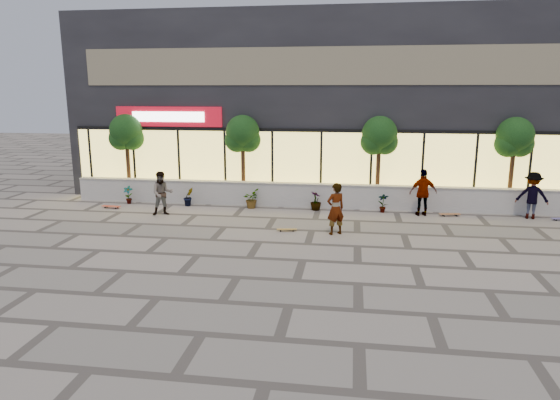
# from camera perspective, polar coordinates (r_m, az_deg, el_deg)

# --- Properties ---
(ground) EXTENTS (80.00, 80.00, 0.00)m
(ground) POSITION_cam_1_polar(r_m,az_deg,el_deg) (15.07, 2.61, -6.91)
(ground) COLOR gray
(ground) RESTS_ON ground
(planter_wall) EXTENTS (22.00, 0.42, 1.04)m
(planter_wall) POSITION_cam_1_polar(r_m,az_deg,el_deg) (21.66, 4.49, 0.52)
(planter_wall) COLOR silver
(planter_wall) RESTS_ON ground
(retail_building) EXTENTS (24.00, 9.17, 8.50)m
(retail_building) POSITION_cam_1_polar(r_m,az_deg,el_deg) (26.68, 5.45, 10.82)
(retail_building) COLOR black
(retail_building) RESTS_ON ground
(shrub_a) EXTENTS (0.43, 0.29, 0.81)m
(shrub_a) POSITION_cam_1_polar(r_m,az_deg,el_deg) (23.30, -16.95, 0.57)
(shrub_a) COLOR black
(shrub_a) RESTS_ON ground
(shrub_b) EXTENTS (0.57, 0.57, 0.81)m
(shrub_b) POSITION_cam_1_polar(r_m,az_deg,el_deg) (22.26, -10.42, 0.37)
(shrub_b) COLOR black
(shrub_b) RESTS_ON ground
(shrub_c) EXTENTS (0.68, 0.77, 0.81)m
(shrub_c) POSITION_cam_1_polar(r_m,az_deg,el_deg) (21.53, -3.34, 0.15)
(shrub_c) COLOR black
(shrub_c) RESTS_ON ground
(shrub_d) EXTENTS (0.64, 0.64, 0.81)m
(shrub_d) POSITION_cam_1_polar(r_m,az_deg,el_deg) (21.16, 4.11, -0.09)
(shrub_d) COLOR black
(shrub_d) RESTS_ON ground
(shrub_e) EXTENTS (0.46, 0.35, 0.81)m
(shrub_e) POSITION_cam_1_polar(r_m,az_deg,el_deg) (21.15, 11.70, -0.33)
(shrub_e) COLOR black
(shrub_e) RESTS_ON ground
(tree_west) EXTENTS (1.60, 1.50, 3.92)m
(tree_west) POSITION_cam_1_polar(r_m,az_deg,el_deg) (24.27, -17.17, 7.18)
(tree_west) COLOR #452618
(tree_west) RESTS_ON ground
(tree_midwest) EXTENTS (1.60, 1.50, 3.92)m
(tree_midwest) POSITION_cam_1_polar(r_m,az_deg,el_deg) (22.48, -4.29, 7.31)
(tree_midwest) COLOR #452618
(tree_midwest) RESTS_ON ground
(tree_mideast) EXTENTS (1.60, 1.50, 3.92)m
(tree_mideast) POSITION_cam_1_polar(r_m,az_deg,el_deg) (21.97, 11.29, 6.99)
(tree_mideast) COLOR #452618
(tree_mideast) RESTS_ON ground
(tree_east) EXTENTS (1.60, 1.50, 3.92)m
(tree_east) POSITION_cam_1_polar(r_m,az_deg,el_deg) (22.92, 25.24, 6.26)
(tree_east) COLOR #452618
(tree_east) RESTS_ON ground
(skater_center) EXTENTS (0.81, 0.73, 1.85)m
(skater_center) POSITION_cam_1_polar(r_m,az_deg,el_deg) (17.57, 6.37, -1.00)
(skater_center) COLOR silver
(skater_center) RESTS_ON ground
(skater_left) EXTENTS (1.07, 0.97, 1.79)m
(skater_left) POSITION_cam_1_polar(r_m,az_deg,el_deg) (20.74, -13.31, 0.74)
(skater_left) COLOR tan
(skater_left) RESTS_ON ground
(skater_right_near) EXTENTS (1.18, 0.66, 1.90)m
(skater_right_near) POSITION_cam_1_polar(r_m,az_deg,el_deg) (20.90, 16.05, 0.82)
(skater_right_near) COLOR white
(skater_right_near) RESTS_ON ground
(skater_right_far) EXTENTS (1.34, 0.97, 1.86)m
(skater_right_far) POSITION_cam_1_polar(r_m,az_deg,el_deg) (22.01, 26.88, 0.47)
(skater_right_far) COLOR maroon
(skater_right_far) RESTS_ON ground
(skateboard_center) EXTENTS (0.75, 0.31, 0.09)m
(skateboard_center) POSITION_cam_1_polar(r_m,az_deg,el_deg) (18.04, 0.78, -3.37)
(skateboard_center) COLOR olive
(skateboard_center) RESTS_ON ground
(skateboard_left) EXTENTS (0.86, 0.31, 0.10)m
(skateboard_left) POSITION_cam_1_polar(r_m,az_deg,el_deg) (22.71, -18.72, -0.69)
(skateboard_left) COLOR #C53C24
(skateboard_left) RESTS_ON ground
(skateboard_right_near) EXTENTS (0.87, 0.37, 0.10)m
(skateboard_right_near) POSITION_cam_1_polar(r_m,az_deg,el_deg) (21.31, 18.84, -1.54)
(skateboard_right_near) COLOR #9E6133
(skateboard_right_near) RESTS_ON ground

